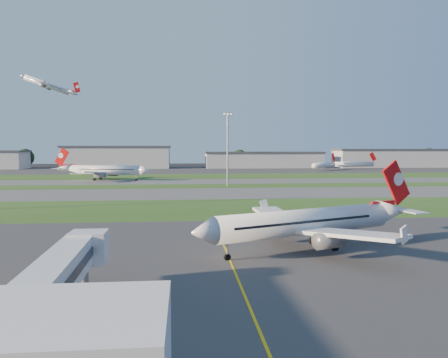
{
  "coord_description": "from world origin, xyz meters",
  "views": [
    {
      "loc": [
        -0.45,
        -44.57,
        13.37
      ],
      "look_at": [
        7.99,
        46.07,
        7.0
      ],
      "focal_mm": 35.0,
      "sensor_mm": 36.0,
      "label": 1
    }
  ],
  "objects": [
    {
      "name": "apron_far",
      "position": [
        0.0,
        225.0,
        0.01
      ],
      "size": [
        400.0,
        80.0,
        0.01
      ],
      "primitive_type": "cube",
      "color": "#333335",
      "rests_on": "ground"
    },
    {
      "name": "grass_strip_b",
      "position": [
        0.0,
        110.0,
        0.01
      ],
      "size": [
        300.0,
        18.0,
        0.01
      ],
      "primitive_type": "cube",
      "color": "#2B4D19",
      "rests_on": "ground"
    },
    {
      "name": "hangar_west",
      "position": [
        -45.0,
        255.0,
        7.64
      ],
      "size": [
        71.4,
        23.0,
        15.2
      ],
      "color": "#9EA0A5",
      "rests_on": "ground"
    },
    {
      "name": "mini_jet_near",
      "position": [
        85.61,
        216.32,
        3.28
      ],
      "size": [
        21.26,
        21.64,
        9.48
      ],
      "rotation": [
        0.0,
        0.0,
        0.8
      ],
      "color": "white",
      "rests_on": "ground"
    },
    {
      "name": "grass_strip_a",
      "position": [
        0.0,
        52.0,
        0.01
      ],
      "size": [
        300.0,
        34.0,
        0.01
      ],
      "primitive_type": "cube",
      "color": "#2B4D19",
      "rests_on": "ground"
    },
    {
      "name": "light_mast_centre",
      "position": [
        15.0,
        108.0,
        14.81
      ],
      "size": [
        3.2,
        0.7,
        25.8
      ],
      "color": "gray",
      "rests_on": "ground"
    },
    {
      "name": "tree_mid_west",
      "position": [
        -20.0,
        266.0,
        5.84
      ],
      "size": [
        9.9,
        9.9,
        10.8
      ],
      "color": "black",
      "rests_on": "ground"
    },
    {
      "name": "airliner_parked",
      "position": [
        15.72,
        11.07,
        3.64
      ],
      "size": [
        31.4,
        26.67,
        10.38
      ],
      "rotation": [
        0.0,
        0.0,
        0.39
      ],
      "color": "white",
      "rests_on": "ground"
    },
    {
      "name": "tree_east",
      "position": [
        115.0,
        267.0,
        6.16
      ],
      "size": [
        10.45,
        10.45,
        11.4
      ],
      "color": "black",
      "rests_on": "ground"
    },
    {
      "name": "taxiway_a",
      "position": [
        0.0,
        85.0,
        0.01
      ],
      "size": [
        300.0,
        32.0,
        0.01
      ],
      "primitive_type": "cube",
      "color": "#515154",
      "rests_on": "ground"
    },
    {
      "name": "airliner_departing",
      "position": [
        -79.69,
        222.8,
        50.61
      ],
      "size": [
        32.28,
        27.38,
        10.07
      ],
      "rotation": [
        0.0,
        0.0,
        0.03
      ],
      "color": "white"
    },
    {
      "name": "grass_strip_c",
      "position": [
        0.0,
        165.0,
        0.01
      ],
      "size": [
        300.0,
        40.0,
        0.01
      ],
      "primitive_type": "cube",
      "color": "#2B4D19",
      "rests_on": "ground"
    },
    {
      "name": "jet_bridge",
      "position": [
        -9.81,
        -15.24,
        4.01
      ],
      "size": [
        4.2,
        26.9,
        6.2
      ],
      "color": "silver",
      "rests_on": "ground"
    },
    {
      "name": "airliner_taxiing",
      "position": [
        -33.38,
        141.86,
        4.28
      ],
      "size": [
        38.1,
        32.03,
        12.19
      ],
      "rotation": [
        0.0,
        0.0,
        2.86
      ],
      "color": "white",
      "rests_on": "ground"
    },
    {
      "name": "hangar_far_east",
      "position": [
        155.0,
        255.0,
        6.64
      ],
      "size": [
        96.9,
        23.0,
        13.2
      ],
      "color": "#9EA0A5",
      "rests_on": "ground"
    },
    {
      "name": "mini_jet_far",
      "position": [
        110.46,
        230.21,
        3.28
      ],
      "size": [
        28.64,
        4.73,
        9.48
      ],
      "rotation": [
        0.0,
        0.0,
        0.06
      ],
      "color": "white",
      "rests_on": "ground"
    },
    {
      "name": "tree_far_east",
      "position": [
        185.0,
        271.0,
        7.46
      ],
      "size": [
        12.65,
        12.65,
        13.8
      ],
      "color": "black",
      "rests_on": "ground"
    },
    {
      "name": "apron_near",
      "position": [
        0.0,
        0.0,
        0.01
      ],
      "size": [
        300.0,
        70.0,
        0.01
      ],
      "primitive_type": "cube",
      "color": "#333335",
      "rests_on": "ground"
    },
    {
      "name": "taxiway_b",
      "position": [
        0.0,
        132.0,
        0.01
      ],
      "size": [
        300.0,
        26.0,
        0.01
      ],
      "primitive_type": "cube",
      "color": "#515154",
      "rests_on": "ground"
    },
    {
      "name": "tree_west",
      "position": [
        -110.0,
        270.0,
        7.14
      ],
      "size": [
        12.1,
        12.1,
        13.2
      ],
      "color": "black",
      "rests_on": "ground"
    },
    {
      "name": "ground",
      "position": [
        0.0,
        0.0,
        0.0
      ],
      "size": [
        700.0,
        700.0,
        0.0
      ],
      "primitive_type": "plane",
      "color": "black",
      "rests_on": "ground"
    },
    {
      "name": "tree_mid_east",
      "position": [
        40.0,
        269.0,
        6.81
      ],
      "size": [
        11.55,
        11.55,
        12.6
      ],
      "color": "black",
      "rests_on": "ground"
    },
    {
      "name": "yellow_line",
      "position": [
        5.0,
        0.0,
        0.0
      ],
      "size": [
        0.25,
        60.0,
        0.02
      ],
      "primitive_type": "cube",
      "color": "gold",
      "rests_on": "ground"
    },
    {
      "name": "hangar_east",
      "position": [
        55.0,
        255.0,
        5.64
      ],
      "size": [
        81.6,
        23.0,
        11.2
      ],
      "color": "#9EA0A5",
      "rests_on": "ground"
    }
  ]
}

